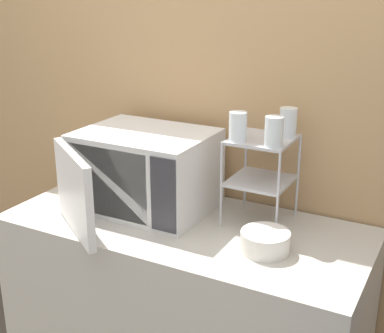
% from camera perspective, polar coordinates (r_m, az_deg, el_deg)
% --- Properties ---
extents(wall_back, '(8.00, 0.06, 2.60)m').
position_cam_1_polar(wall_back, '(2.37, 3.60, 6.24)').
color(wall_back, tan).
rests_on(wall_back, ground_plane).
extents(counter, '(1.48, 0.66, 0.90)m').
position_cam_1_polar(counter, '(2.41, -0.69, -15.77)').
color(counter, '#B7B2A8').
rests_on(counter, ground_plane).
extents(microwave, '(0.56, 0.69, 0.34)m').
position_cam_1_polar(microwave, '(2.27, -5.28, -0.49)').
color(microwave, silver).
rests_on(microwave, counter).
extents(dish_rack, '(0.24, 0.25, 0.35)m').
position_cam_1_polar(dish_rack, '(2.12, 7.40, 0.45)').
color(dish_rack, '#B2B2B7').
rests_on(dish_rack, counter).
extents(glass_front_left, '(0.07, 0.07, 0.11)m').
position_cam_1_polar(glass_front_left, '(2.03, 4.92, 4.28)').
color(glass_front_left, silver).
rests_on(glass_front_left, dish_rack).
extents(glass_back_right, '(0.07, 0.07, 0.11)m').
position_cam_1_polar(glass_back_right, '(2.12, 10.21, 4.69)').
color(glass_back_right, silver).
rests_on(glass_back_right, dish_rack).
extents(glass_front_right, '(0.07, 0.07, 0.11)m').
position_cam_1_polar(glass_front_right, '(1.98, 8.73, 3.72)').
color(glass_front_right, silver).
rests_on(glass_front_right, dish_rack).
extents(bowl, '(0.18, 0.18, 0.08)m').
position_cam_1_polar(bowl, '(1.97, 7.80, -7.97)').
color(bowl, silver).
rests_on(bowl, counter).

